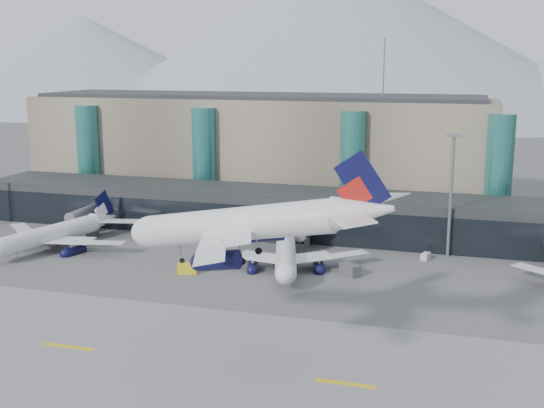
{
  "coord_description": "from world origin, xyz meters",
  "views": [
    {
      "loc": [
        33.79,
        -94.0,
        40.04
      ],
      "look_at": [
        -3.59,
        32.0,
        12.4
      ],
      "focal_mm": 45.0,
      "sensor_mm": 36.0,
      "label": 1
    }
  ],
  "objects": [
    {
      "name": "ground",
      "position": [
        0.0,
        0.0,
        0.0
      ],
      "size": [
        900.0,
        900.0,
        0.0
      ],
      "primitive_type": "plane",
      "color": "#515154",
      "rests_on": "ground"
    },
    {
      "name": "runway_strip",
      "position": [
        0.0,
        -15.0,
        0.02
      ],
      "size": [
        400.0,
        40.0,
        0.04
      ],
      "primitive_type": "cube",
      "color": "slate",
      "rests_on": "ground"
    },
    {
      "name": "runway_markings",
      "position": [
        -0.0,
        -15.0,
        0.05
      ],
      "size": [
        128.0,
        1.0,
        0.02
      ],
      "color": "gold",
      "rests_on": "ground"
    },
    {
      "name": "concourse",
      "position": [
        -0.02,
        57.73,
        4.97
      ],
      "size": [
        170.0,
        27.0,
        10.0
      ],
      "color": "black",
      "rests_on": "ground"
    },
    {
      "name": "terminal_main",
      "position": [
        -25.0,
        90.0,
        15.44
      ],
      "size": [
        130.0,
        30.0,
        31.0
      ],
      "color": "gray",
      "rests_on": "ground"
    },
    {
      "name": "teal_towers",
      "position": [
        -14.99,
        74.01,
        14.01
      ],
      "size": [
        116.4,
        19.4,
        46.0
      ],
      "color": "#29746E",
      "rests_on": "ground"
    },
    {
      "name": "mountain_ridge",
      "position": [
        15.97,
        380.0,
        45.74
      ],
      "size": [
        910.0,
        400.0,
        110.0
      ],
      "color": "gray",
      "rests_on": "ground"
    },
    {
      "name": "lightmast_mid",
      "position": [
        30.0,
        48.0,
        14.42
      ],
      "size": [
        3.0,
        1.2,
        25.6
      ],
      "color": "slate",
      "rests_on": "ground"
    },
    {
      "name": "hero_jet",
      "position": [
        8.92,
        -14.15,
        21.1
      ],
      "size": [
        37.76,
        38.11,
        12.33
      ],
      "rotation": [
        0.0,
        -0.17,
        -0.1
      ],
      "color": "silver",
      "rests_on": "ground"
    },
    {
      "name": "jet_parked_left",
      "position": [
        -51.75,
        32.44,
        4.45
      ],
      "size": [
        35.39,
        36.66,
        11.77
      ],
      "rotation": [
        0.0,
        0.0,
        1.32
      ],
      "color": "silver",
      "rests_on": "ground"
    },
    {
      "name": "jet_parked_mid",
      "position": [
        -0.84,
        32.37,
        4.26
      ],
      "size": [
        33.69,
        35.05,
        11.25
      ],
      "rotation": [
        0.0,
        0.0,
        1.84
      ],
      "color": "silver",
      "rests_on": "ground"
    },
    {
      "name": "veh_a",
      "position": [
        -55.57,
        32.41,
        1.02
      ],
      "size": [
        3.71,
        2.2,
        2.03
      ],
      "primitive_type": "cube",
      "rotation": [
        0.0,
        0.0,
        0.05
      ],
      "color": "#BDBDBD",
      "rests_on": "ground"
    },
    {
      "name": "veh_b",
      "position": [
        -33.53,
        40.78,
        0.71
      ],
      "size": [
        2.05,
        2.76,
        1.43
      ],
      "primitive_type": "cube",
      "rotation": [
        0.0,
        0.0,
        1.8
      ],
      "color": "gold",
      "rests_on": "ground"
    },
    {
      "name": "veh_c",
      "position": [
        12.72,
        29.24,
        1.13
      ],
      "size": [
        4.48,
        4.26,
        2.25
      ],
      "primitive_type": "cube",
      "rotation": [
        0.0,
        0.0,
        -0.7
      ],
      "color": "#46464A",
      "rests_on": "ground"
    },
    {
      "name": "veh_d",
      "position": [
        25.77,
        44.18,
        0.7
      ],
      "size": [
        1.98,
        2.74,
        1.4
      ],
      "primitive_type": "cube",
      "rotation": [
        0.0,
        0.0,
        1.27
      ],
      "color": "#BDBDBD",
      "rests_on": "ground"
    },
    {
      "name": "veh_f",
      "position": [
        -49.93,
        41.21,
        0.9
      ],
      "size": [
        2.0,
        3.36,
        1.8
      ],
      "primitive_type": "cube",
      "rotation": [
        0.0,
        0.0,
        1.66
      ],
      "color": "#46464A",
      "rests_on": "ground"
    },
    {
      "name": "veh_h",
      "position": [
        -17.53,
        21.64,
        1.01
      ],
      "size": [
        4.05,
        2.88,
        2.02
      ],
      "primitive_type": "cube",
      "rotation": [
        0.0,
        0.0,
        0.29
      ],
      "color": "gold",
      "rests_on": "ground"
    }
  ]
}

